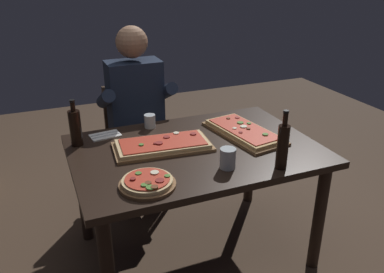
{
  "coord_description": "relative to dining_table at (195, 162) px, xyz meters",
  "views": [
    {
      "loc": [
        -0.81,
        -1.93,
        1.73
      ],
      "look_at": [
        0.0,
        0.05,
        0.79
      ],
      "focal_mm": 37.57,
      "sensor_mm": 36.0,
      "label": 1
    }
  ],
  "objects": [
    {
      "name": "pizza_round_far",
      "position": [
        -0.38,
        -0.31,
        0.12
      ],
      "size": [
        0.28,
        0.28,
        0.05
      ],
      "color": "brown",
      "rests_on": "dining_table"
    },
    {
      "name": "ground_plane",
      "position": [
        0.0,
        0.0,
        -0.64
      ],
      "size": [
        6.4,
        6.4,
        0.0
      ],
      "primitive_type": "plane",
      "color": "#4C3828"
    },
    {
      "name": "tumbler_near_camera",
      "position": [
        0.06,
        -0.29,
        0.14
      ],
      "size": [
        0.08,
        0.08,
        0.11
      ],
      "color": "silver",
      "rests_on": "dining_table"
    },
    {
      "name": "pizza_rectangular_front",
      "position": [
        -0.18,
        0.07,
        0.11
      ],
      "size": [
        0.58,
        0.32,
        0.05
      ],
      "color": "olive",
      "rests_on": "dining_table"
    },
    {
      "name": "tumbler_far_side",
      "position": [
        -0.15,
        0.4,
        0.14
      ],
      "size": [
        0.07,
        0.07,
        0.09
      ],
      "color": "silver",
      "rests_on": "dining_table"
    },
    {
      "name": "napkin_cutlery_set",
      "position": [
        -0.45,
        0.36,
        0.1
      ],
      "size": [
        0.19,
        0.13,
        0.01
      ],
      "color": "white",
      "rests_on": "dining_table"
    },
    {
      "name": "pizza_rectangular_left",
      "position": [
        0.35,
        0.06,
        0.12
      ],
      "size": [
        0.35,
        0.59,
        0.05
      ],
      "color": "olive",
      "rests_on": "dining_table"
    },
    {
      "name": "wine_bottle_dark",
      "position": [
        -0.62,
        0.3,
        0.21
      ],
      "size": [
        0.07,
        0.07,
        0.28
      ],
      "color": "black",
      "rests_on": "dining_table"
    },
    {
      "name": "oil_bottle_amber",
      "position": [
        0.32,
        -0.4,
        0.22
      ],
      "size": [
        0.06,
        0.06,
        0.32
      ],
      "color": "black",
      "rests_on": "dining_table"
    },
    {
      "name": "seated_diner",
      "position": [
        -0.14,
        0.74,
        0.1
      ],
      "size": [
        0.53,
        0.41,
        1.33
      ],
      "color": "#23232D",
      "rests_on": "ground_plane"
    },
    {
      "name": "diner_chair",
      "position": [
        -0.14,
        0.86,
        -0.16
      ],
      "size": [
        0.44,
        0.44,
        0.87
      ],
      "color": "#3D2B1E",
      "rests_on": "ground_plane"
    },
    {
      "name": "dining_table",
      "position": [
        0.0,
        0.0,
        0.0
      ],
      "size": [
        1.4,
        0.96,
        0.74
      ],
      "color": "black",
      "rests_on": "ground_plane"
    }
  ]
}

